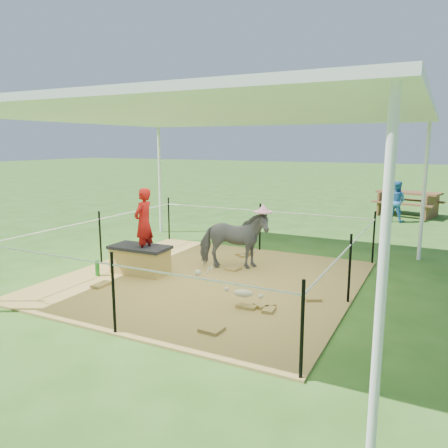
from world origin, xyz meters
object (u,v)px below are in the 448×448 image
at_px(straw_bale, 140,261).
at_px(picnic_table_near, 408,204).
at_px(distant_person, 396,201).
at_px(foal, 243,291).
at_px(woman, 143,216).
at_px(green_bottle, 97,268).
at_px(pony, 234,240).

distance_m(straw_bale, picnic_table_near, 9.42).
distance_m(picnic_table_near, distant_person, 1.33).
relative_size(foal, distant_person, 0.69).
bearing_deg(foal, woman, 149.38).
bearing_deg(woman, distant_person, 154.61).
bearing_deg(green_bottle, woman, 34.70).
height_order(green_bottle, picnic_table_near, picnic_table_near).
bearing_deg(green_bottle, picnic_table_near, 65.70).
bearing_deg(distant_person, woman, 80.13).
relative_size(straw_bale, pony, 0.78).
bearing_deg(distant_person, pony, 86.25).
xyz_separation_m(green_bottle, picnic_table_near, (4.14, 9.16, 0.21)).
height_order(green_bottle, foal, foal).
bearing_deg(distant_person, picnic_table_near, -86.95).
height_order(foal, picnic_table_near, picnic_table_near).
bearing_deg(picnic_table_near, green_bottle, -99.77).
distance_m(green_bottle, foal, 2.78).
relative_size(foal, picnic_table_near, 0.45).
xyz_separation_m(green_bottle, pony, (1.86, 1.41, 0.38)).
bearing_deg(green_bottle, distant_person, 63.67).
xyz_separation_m(woman, picnic_table_near, (3.49, 8.71, -0.65)).
xyz_separation_m(woman, green_bottle, (-0.65, -0.45, -0.86)).
distance_m(pony, distant_person, 6.77).
xyz_separation_m(woman, pony, (1.21, 0.96, -0.48)).
bearing_deg(pony, distant_person, -40.11).
height_order(straw_bale, picnic_table_near, picnic_table_near).
relative_size(straw_bale, woman, 0.83).
xyz_separation_m(woman, distant_person, (3.24, 7.41, -0.44)).
distance_m(pony, foal, 1.89).
height_order(pony, picnic_table_near, pony).
distance_m(foal, distant_person, 8.16).
bearing_deg(foal, pony, 106.24).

